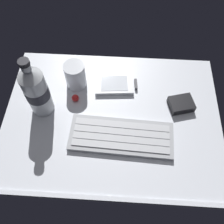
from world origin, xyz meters
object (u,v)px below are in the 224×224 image
Objects in this scene: keyboard at (121,136)px; handheld_device at (116,85)px; juice_cup at (75,76)px; charger_block at (181,104)px; water_bottle at (36,90)px; trackball_mouse at (75,98)px.

handheld_device is (-2.31, 18.01, -0.08)cm from keyboard.
juice_cup is 1.21× the size of charger_block.
charger_block is (32.54, -6.63, -2.71)cm from juice_cup.
water_bottle is 9.45× the size of trackball_mouse.
keyboard is 1.42× the size of water_bottle.
keyboard is 18.82cm from trackball_mouse.
juice_cup is 14.08cm from water_bottle.
water_bottle is at bearing -132.40° from juice_cup.
water_bottle is at bearing 160.34° from keyboard.
keyboard is 21.03cm from charger_block.
keyboard is 2.23× the size of handheld_device.
keyboard is 3.46× the size of juice_cup.
water_bottle is 42.23cm from charger_block.
juice_cup is at bearing 47.60° from water_bottle.
keyboard is 4.21× the size of charger_block.
charger_block is (19.87, -6.44, 0.47)cm from handheld_device.
juice_cup is at bearing 129.45° from keyboard.
charger_block reaches higher than trackball_mouse.
juice_cup is 3.86× the size of trackball_mouse.
charger_block is 3.18× the size of trackball_mouse.
water_bottle is at bearing -156.18° from handheld_device.
keyboard reaches higher than handheld_device.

